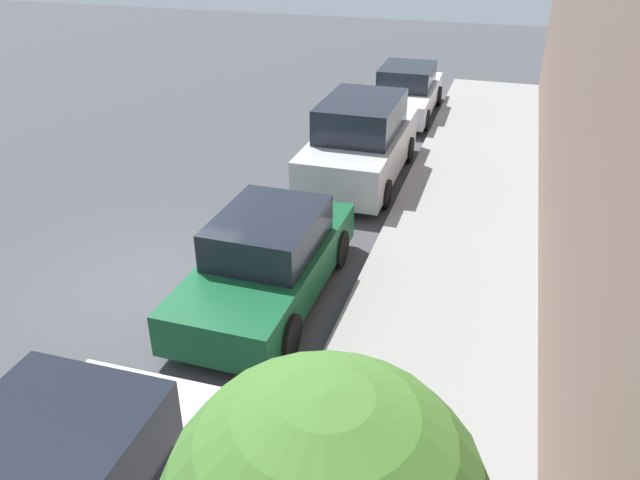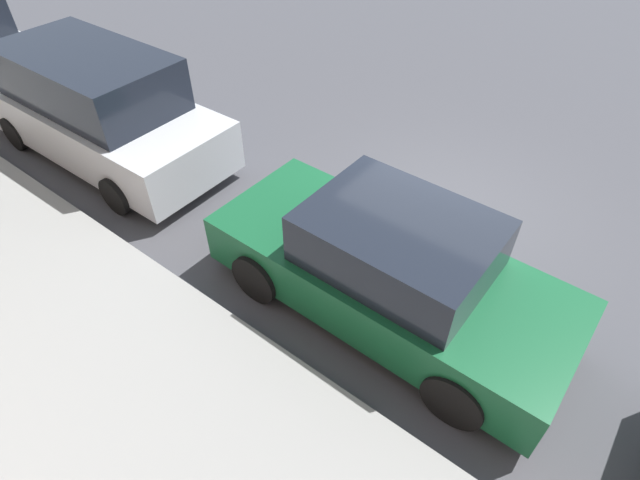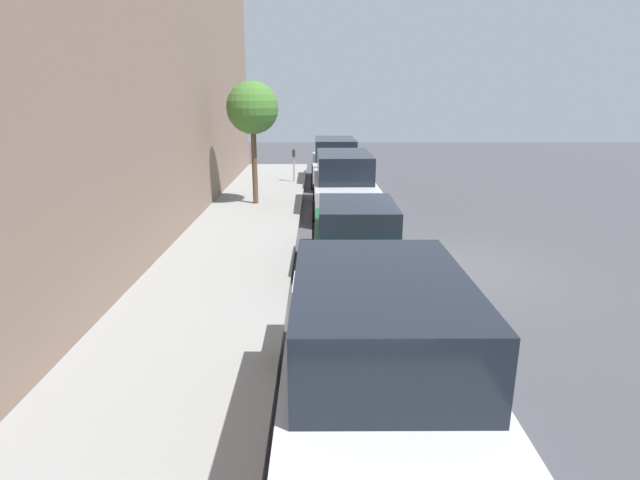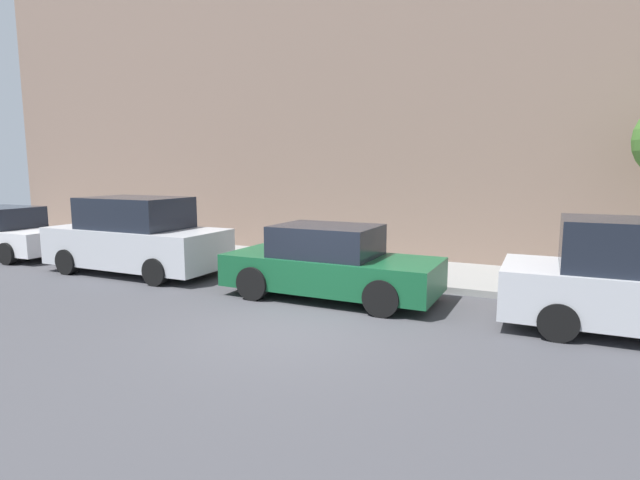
{
  "view_description": "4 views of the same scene",
  "coord_description": "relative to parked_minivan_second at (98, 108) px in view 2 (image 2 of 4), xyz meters",
  "views": [
    {
      "loc": [
        5.64,
        -8.14,
        5.98
      ],
      "look_at": [
        2.9,
        0.68,
        1.0
      ],
      "focal_mm": 35.0,
      "sensor_mm": 36.0,
      "label": 1
    },
    {
      "loc": [
        5.95,
        2.13,
        5.07
      ],
      "look_at": [
        2.48,
        -0.55,
        1.0
      ],
      "focal_mm": 28.0,
      "sensor_mm": 36.0,
      "label": 2
    },
    {
      "loc": [
        2.96,
        10.45,
        3.71
      ],
      "look_at": [
        2.91,
        1.21,
        1.0
      ],
      "focal_mm": 28.0,
      "sensor_mm": 36.0,
      "label": 3
    },
    {
      "loc": [
        -7.28,
        -3.95,
        2.72
      ],
      "look_at": [
        3.52,
        1.11,
        1.0
      ],
      "focal_mm": 28.0,
      "sensor_mm": 36.0,
      "label": 4
    }
  ],
  "objects": [
    {
      "name": "sidewalk",
      "position": [
        2.92,
        5.65,
        -0.85
      ],
      "size": [
        3.05,
        32.0,
        0.15
      ],
      "color": "gray",
      "rests_on": "ground_plane"
    },
    {
      "name": "ground_plane",
      "position": [
        -2.11,
        5.65,
        -0.92
      ],
      "size": [
        60.0,
        60.0,
        0.0
      ],
      "primitive_type": "plane",
      "color": "#424247"
    },
    {
      "name": "parked_minivan_second",
      "position": [
        0.0,
        0.0,
        0.0
      ],
      "size": [
        2.02,
        4.93,
        1.9
      ],
      "color": "#B7BABF",
      "rests_on": "ground_plane"
    },
    {
      "name": "parked_sedan_third",
      "position": [
        0.02,
        5.88,
        -0.2
      ],
      "size": [
        1.92,
        4.52,
        1.54
      ],
      "color": "#14512D",
      "rests_on": "ground_plane"
    }
  ]
}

